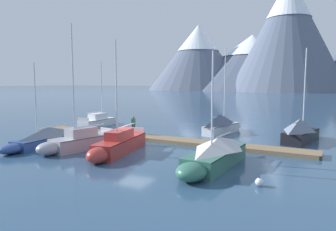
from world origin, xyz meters
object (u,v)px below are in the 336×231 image
Objects in this scene: sailboat_second_berth at (42,138)px; sailboat_outer_slip at (214,154)px; sailboat_far_berth at (222,124)px; mooring_buoy_channel_marker at (259,182)px; sailboat_nearest_berth at (99,121)px; sailboat_mid_dock_starboard at (117,145)px; person_on_dock at (133,123)px; sailboat_mid_dock_port at (77,141)px; sailboat_end_of_dock at (302,131)px.

sailboat_outer_slip is (14.00, 0.06, 0.12)m from sailboat_second_berth.
sailboat_far_berth is 17.42× the size of mooring_buoy_channel_marker.
sailboat_nearest_berth is 20.96m from sailboat_outer_slip.
mooring_buoy_channel_marker is (2.98, -2.28, -0.61)m from sailboat_outer_slip.
sailboat_second_berth is at bearing 172.56° from mooring_buoy_channel_marker.
sailboat_far_berth is 12.50m from sailboat_outer_slip.
person_on_dock is at bearing 111.99° from sailboat_mid_dock_starboard.
mooring_buoy_channel_marker is (5.82, -14.46, -0.73)m from sailboat_far_berth.
sailboat_outer_slip is 11.86m from person_on_dock.
sailboat_outer_slip is at bearing -0.98° from sailboat_mid_dock_port.
sailboat_nearest_berth is 15.57× the size of mooring_buoy_channel_marker.
sailboat_second_berth is 0.82× the size of sailboat_mid_dock_starboard.
sailboat_second_berth is 0.71× the size of sailboat_mid_dock_port.
sailboat_nearest_berth is 0.96× the size of sailboat_end_of_dock.
mooring_buoy_channel_marker is (10.21, -2.74, -0.46)m from sailboat_mid_dock_starboard.
sailboat_end_of_dock is at bearing 41.40° from sailboat_mid_dock_starboard.
sailboat_outer_slip is 4.36× the size of person_on_dock.
sailboat_far_berth is 1.15× the size of sailboat_outer_slip.
sailboat_far_berth is (4.39, 11.71, 0.27)m from sailboat_mid_dock_starboard.
sailboat_outer_slip is 11.67m from sailboat_end_of_dock.
sailboat_outer_slip is 0.93× the size of sailboat_end_of_dock.
mooring_buoy_channel_marker is at bearing -96.51° from sailboat_end_of_dock.
mooring_buoy_channel_marker is at bearing -15.05° from sailboat_mid_dock_starboard.
sailboat_nearest_berth reaches higher than person_on_dock.
sailboat_mid_dock_port is (6.76, -11.43, 0.09)m from sailboat_nearest_berth.
sailboat_nearest_berth is 0.95× the size of sailboat_mid_dock_starboard.
sailboat_end_of_dock reaches higher than sailboat_nearest_berth.
sailboat_outer_slip is (7.23, -0.46, 0.15)m from sailboat_mid_dock_starboard.
sailboat_second_berth is 3.87× the size of person_on_dock.
person_on_dock is (0.92, 6.54, 0.61)m from sailboat_mid_dock_port.
sailboat_far_berth is 1.07× the size of sailboat_end_of_dock.
sailboat_mid_dock_port is at bearing -98.04° from person_on_dock.
sailboat_second_berth is at bearing -175.73° from sailboat_mid_dock_port.
sailboat_nearest_berth is 4.48× the size of person_on_dock.
sailboat_nearest_berth is 0.89× the size of sailboat_far_berth.
sailboat_outer_slip is (17.44, -11.62, 0.25)m from sailboat_nearest_berth.
mooring_buoy_channel_marker is at bearing -37.47° from sailboat_outer_slip.
sailboat_outer_slip is at bearing -3.66° from sailboat_mid_dock_starboard.
sailboat_far_berth is at bearing 111.93° from mooring_buoy_channel_marker.
sailboat_far_berth reaches higher than sailboat_mid_dock_starboard.
person_on_dock is 15.64m from mooring_buoy_channel_marker.
person_on_dock is at bearing 58.02° from sailboat_second_berth.
sailboat_outer_slip reaches higher than person_on_dock.
sailboat_end_of_dock reaches higher than mooring_buoy_channel_marker.
sailboat_mid_dock_starboard is 4.71× the size of person_on_dock.
sailboat_outer_slip is at bearing -33.66° from sailboat_nearest_berth.
sailboat_end_of_dock is at bearing 30.41° from sailboat_second_berth.
sailboat_second_berth is at bearing -179.74° from sailboat_outer_slip.
sailboat_far_berth is at bearing 47.65° from sailboat_second_berth.
sailboat_far_berth is at bearing 56.82° from sailboat_mid_dock_port.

